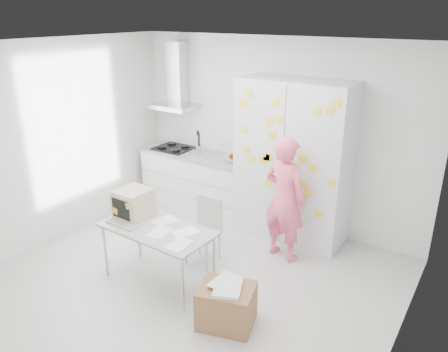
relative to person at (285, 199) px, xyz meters
The scene contains 10 objects.
floor 1.50m from the person, 119.87° to the right, with size 4.50×4.00×0.02m, color silver.
walls 0.90m from the person, 149.46° to the right, with size 4.52×4.01×2.70m.
ceiling 2.27m from the person, 119.87° to the right, with size 4.50×4.00×0.02m, color white.
counter_run 1.95m from the person, 161.48° to the left, with size 1.84×0.63×1.28m.
range_hood 2.66m from the person, 161.83° to the left, with size 0.70×0.48×1.01m.
tall_cabinet 0.68m from the person, 106.69° to the left, with size 1.50×0.68×2.20m.
person is the anchor object (origin of this frame).
desk 1.76m from the person, 133.70° to the right, with size 1.34×0.71×1.05m.
chair 1.05m from the person, 141.40° to the right, with size 0.40×0.40×0.85m.
cardboard_box 1.63m from the person, 85.62° to the right, with size 0.64×0.57×0.48m.
Camera 1 is at (2.72, -3.49, 3.01)m, focal length 35.00 mm.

